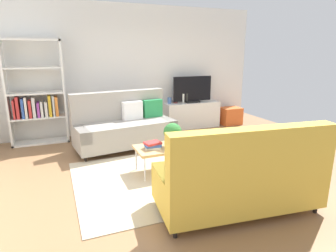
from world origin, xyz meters
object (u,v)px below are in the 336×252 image
(couch_green, at_px, (239,177))
(potted_plant, at_px, (173,134))
(couch_beige, at_px, (125,126))
(tv_console, at_px, (191,115))
(table_book_0, at_px, (153,147))
(coffee_table, at_px, (170,148))
(bottle_1, at_px, (187,98))
(bookshelf, at_px, (36,98))
(storage_trunk, at_px, (230,116))
(vase_1, at_px, (175,100))
(vase_0, at_px, (169,100))
(tv, at_px, (192,90))
(bottle_0, at_px, (183,98))

(couch_green, distance_m, potted_plant, 1.42)
(couch_beige, height_order, tv_console, couch_beige)
(couch_green, distance_m, table_book_0, 1.52)
(coffee_table, xyz_separation_m, table_book_0, (-0.30, -0.01, 0.04))
(potted_plant, bearing_deg, bottle_1, 59.66)
(bookshelf, height_order, storage_trunk, bookshelf)
(coffee_table, bearing_deg, couch_green, -79.05)
(couch_beige, xyz_separation_m, vase_1, (1.51, 0.97, 0.27))
(storage_trunk, bearing_deg, table_book_0, -142.53)
(vase_0, relative_size, bottle_1, 0.61)
(bookshelf, bearing_deg, bottle_1, -1.02)
(couch_beige, relative_size, couch_green, 1.00)
(potted_plant, xyz_separation_m, bottle_1, (1.37, 2.34, 0.13))
(bookshelf, bearing_deg, coffee_table, -50.28)
(couch_beige, height_order, vase_1, couch_beige)
(potted_plant, bearing_deg, table_book_0, 174.94)
(tv_console, bearing_deg, couch_green, -108.63)
(tv_console, xyz_separation_m, tv, (0.00, -0.02, 0.63))
(tv, height_order, bottle_1, tv)
(coffee_table, bearing_deg, bottle_0, 60.74)
(couch_green, xyz_separation_m, tv_console, (1.27, 3.76, -0.13))
(potted_plant, xyz_separation_m, vase_1, (1.10, 2.43, 0.09))
(table_book_0, bearing_deg, bottle_1, 53.88)
(bookshelf, xyz_separation_m, storage_trunk, (4.61, -0.12, -0.73))
(tv_console, relative_size, bottle_0, 6.06)
(tv_console, bearing_deg, table_book_0, -128.03)
(storage_trunk, height_order, vase_1, vase_1)
(storage_trunk, bearing_deg, bookshelf, 178.51)
(couch_green, relative_size, storage_trunk, 3.81)
(couch_beige, xyz_separation_m, tv, (1.94, 0.90, 0.51))
(bottle_0, bearing_deg, table_book_0, -124.47)
(couch_beige, xyz_separation_m, bottle_1, (1.78, 0.88, 0.31))
(bottle_0, height_order, bottle_1, bottle_1)
(tv_console, bearing_deg, vase_1, 173.25)
(couch_green, distance_m, bookshelf, 4.43)
(storage_trunk, relative_size, vase_0, 3.63)
(coffee_table, height_order, bottle_0, bottle_0)
(coffee_table, height_order, bookshelf, bookshelf)
(couch_beige, bearing_deg, tv, -162.20)
(table_book_0, bearing_deg, storage_trunk, 37.47)
(bookshelf, bearing_deg, tv_console, -0.33)
(coffee_table, bearing_deg, bottle_1, 58.88)
(couch_beige, bearing_deg, table_book_0, 86.52)
(vase_1, bearing_deg, bookshelf, -179.44)
(bookshelf, bearing_deg, vase_1, 0.56)
(tv_console, xyz_separation_m, vase_1, (-0.42, 0.05, 0.40))
(storage_trunk, bearing_deg, bottle_1, 177.26)
(coffee_table, xyz_separation_m, tv, (1.54, 2.33, 0.56))
(tv, xyz_separation_m, table_book_0, (-1.84, -2.34, -0.52))
(table_book_0, distance_m, bottle_0, 2.83)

